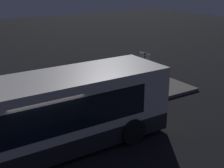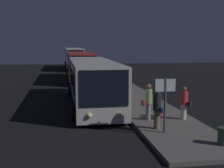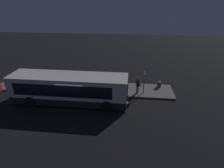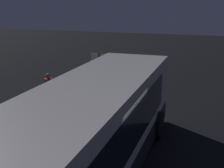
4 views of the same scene
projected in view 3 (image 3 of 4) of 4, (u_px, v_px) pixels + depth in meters
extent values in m
plane|color=black|center=(75.00, 103.00, 17.07)|extent=(80.00, 80.00, 0.00)
cube|color=#605B56|center=(83.00, 88.00, 19.92)|extent=(20.00, 3.23, 0.17)
cube|color=silver|center=(69.00, 88.00, 16.66)|extent=(11.07, 2.56, 2.62)
cube|color=black|center=(70.00, 97.00, 17.07)|extent=(11.02, 2.58, 0.70)
cube|color=black|center=(66.00, 85.00, 16.55)|extent=(9.08, 2.59, 1.15)
cube|color=black|center=(128.00, 87.00, 15.96)|extent=(0.06, 2.25, 1.68)
sphere|color=#F9E58C|center=(128.00, 96.00, 17.12)|extent=(0.24, 0.24, 0.24)
sphere|color=#F9E58C|center=(127.00, 103.00, 15.85)|extent=(0.24, 0.24, 0.24)
cylinder|color=black|center=(110.00, 93.00, 17.86)|extent=(1.03, 0.30, 1.03)
cylinder|color=black|center=(107.00, 106.00, 15.56)|extent=(1.03, 0.30, 1.03)
cylinder|color=black|center=(43.00, 89.00, 18.56)|extent=(1.03, 0.30, 1.03)
cylinder|color=black|center=(30.00, 102.00, 16.26)|extent=(1.03, 0.30, 1.03)
cylinder|color=gray|center=(123.00, 89.00, 18.58)|extent=(0.31, 0.31, 0.82)
cylinder|color=#8CB766|center=(123.00, 82.00, 18.25)|extent=(0.44, 0.44, 0.71)
sphere|color=brown|center=(123.00, 78.00, 18.04)|extent=(0.27, 0.27, 0.27)
cube|color=maroon|center=(123.00, 86.00, 18.13)|extent=(0.31, 0.22, 0.24)
cylinder|color=silver|center=(124.00, 82.00, 20.17)|extent=(0.39, 0.39, 0.74)
cylinder|color=#BF3333|center=(125.00, 77.00, 19.87)|extent=(0.55, 0.55, 0.64)
sphere|color=brown|center=(125.00, 73.00, 19.68)|extent=(0.24, 0.24, 0.24)
cube|color=black|center=(126.00, 78.00, 20.17)|extent=(0.30, 0.29, 0.24)
cylinder|color=#6B604C|center=(137.00, 90.00, 18.37)|extent=(0.37, 0.37, 0.82)
cylinder|color=#262628|center=(138.00, 83.00, 18.05)|extent=(0.52, 0.52, 0.71)
sphere|color=brown|center=(138.00, 79.00, 17.84)|extent=(0.27, 0.27, 0.27)
cube|color=#334C7F|center=(140.00, 85.00, 18.33)|extent=(0.29, 0.30, 0.24)
cube|color=maroon|center=(122.00, 87.00, 19.11)|extent=(0.38, 0.21, 0.61)
cylinder|color=black|center=(122.00, 84.00, 18.93)|extent=(0.02, 0.02, 0.24)
cylinder|color=#4C4C51|center=(144.00, 83.00, 18.11)|extent=(0.10, 0.10, 2.32)
cube|color=silver|center=(145.00, 75.00, 17.75)|extent=(0.04, 0.86, 0.52)
cylinder|color=#2D4C33|center=(159.00, 84.00, 19.77)|extent=(0.44, 0.44, 0.65)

